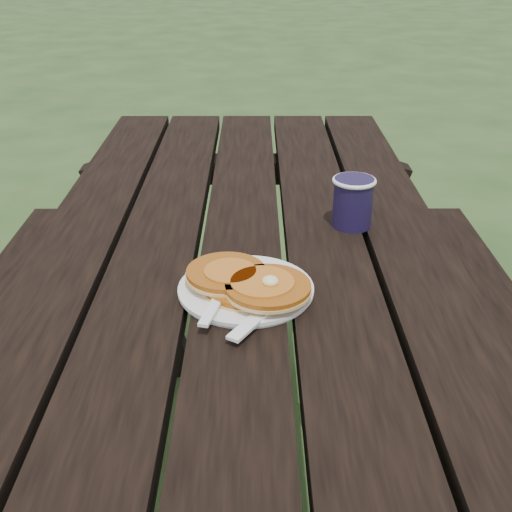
{
  "coord_description": "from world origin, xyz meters",
  "views": [
    {
      "loc": [
        0.02,
        -0.99,
        1.26
      ],
      "look_at": [
        0.03,
        -0.11,
        0.8
      ],
      "focal_mm": 45.0,
      "sensor_mm": 36.0,
      "label": 1
    }
  ],
  "objects_px": {
    "picnic_table": "(243,423)",
    "pancake_stack": "(248,283)",
    "plate": "(246,290)",
    "coffee_cup": "(353,199)"
  },
  "relations": [
    {
      "from": "picnic_table",
      "to": "plate",
      "type": "distance_m",
      "value": 0.41
    },
    {
      "from": "coffee_cup",
      "to": "plate",
      "type": "bearing_deg",
      "value": -128.28
    },
    {
      "from": "picnic_table",
      "to": "plate",
      "type": "xyz_separation_m",
      "value": [
        0.01,
        -0.13,
        0.39
      ]
    },
    {
      "from": "plate",
      "to": "pancake_stack",
      "type": "xyz_separation_m",
      "value": [
        0.0,
        -0.01,
        0.02
      ]
    },
    {
      "from": "plate",
      "to": "coffee_cup",
      "type": "distance_m",
      "value": 0.32
    },
    {
      "from": "picnic_table",
      "to": "pancake_stack",
      "type": "height_order",
      "value": "pancake_stack"
    },
    {
      "from": "plate",
      "to": "coffee_cup",
      "type": "relative_size",
      "value": 2.16
    },
    {
      "from": "picnic_table",
      "to": "coffee_cup",
      "type": "xyz_separation_m",
      "value": [
        0.21,
        0.12,
        0.44
      ]
    },
    {
      "from": "picnic_table",
      "to": "pancake_stack",
      "type": "xyz_separation_m",
      "value": [
        0.01,
        -0.14,
        0.41
      ]
    },
    {
      "from": "plate",
      "to": "coffee_cup",
      "type": "xyz_separation_m",
      "value": [
        0.2,
        0.25,
        0.05
      ]
    }
  ]
}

